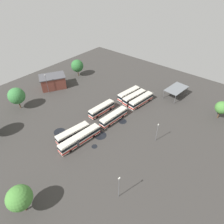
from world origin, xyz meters
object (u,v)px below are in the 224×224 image
Objects in this scene: bus_row1_slot0 at (114,117)px; bus_row0_slot0 at (80,139)px; maintenance_shelter at (176,89)px; lamp_post_far_corner at (119,187)px; bus_row0_slot1 at (73,133)px; lamp_post_by_building at (47,83)px; tree_east_edge at (17,96)px; tree_west_edge at (19,198)px; bus_row2_slot0 at (141,100)px; tree_south_edge at (222,108)px; depot_building at (53,82)px; bus_row1_slot2 at (102,109)px; tree_northeast at (77,66)px; bus_row2_slot1 at (134,97)px; bus_row2_slot2 at (129,94)px; lamp_post_mid_lot at (157,132)px.

bus_row0_slot0 is at bearing 174.90° from bus_row1_slot0.
lamp_post_far_corner reaches higher than maintenance_shelter.
bus_row0_slot1 is 1.33× the size of lamp_post_by_building.
tree_east_edge is at bearing 95.17° from bus_row0_slot1.
tree_west_edge is (-17.04, 15.21, 1.10)m from lamp_post_far_corner.
tree_south_edge reaches higher than bus_row2_slot0.
lamp_post_far_corner reaches higher than bus_row1_slot0.
lamp_post_far_corner is at bearing -111.95° from depot_building.
tree_east_edge reaches higher than bus_row0_slot1.
tree_northeast is at bearing 63.05° from bus_row1_slot2.
lamp_post_far_corner is (-23.38, -58.01, 1.48)m from depot_building.
tree_northeast is (20.58, 2.56, 0.42)m from lamp_post_by_building.
bus_row2_slot1 is 47.99m from tree_east_edge.
bus_row1_slot0 is at bearing 132.07° from tree_south_edge.
bus_row2_slot2 is at bearing 131.74° from maintenance_shelter.
bus_row0_slot0 is at bearing 165.67° from maintenance_shelter.
lamp_post_mid_lot is at bearing -89.63° from bus_row1_slot2.
tree_northeast is at bearing 45.59° from bus_row0_slot1.
maintenance_shelter is at bearing -4.62° from tree_west_edge.
depot_building reaches higher than bus_row0_slot1.
bus_row0_slot0 is at bearing -109.44° from lamp_post_by_building.
bus_row2_slot1 is at bearing 140.22° from maintenance_shelter.
tree_east_edge reaches higher than bus_row2_slot0.
depot_building is at bearing 68.05° from lamp_post_far_corner.
bus_row2_slot0 is 1.40× the size of tree_east_edge.
tree_south_edge is 0.85× the size of tree_northeast.
bus_row1_slot2 is at bearing 6.09° from bus_row0_slot1.
lamp_post_by_building reaches higher than tree_south_edge.
bus_row1_slot2 is at bearing -116.95° from tree_northeast.
bus_row0_slot0 is 1.24× the size of bus_row1_slot0.
tree_south_edge is 0.85× the size of tree_west_edge.
lamp_post_mid_lot is at bearing -86.90° from bus_row1_slot0.
maintenance_shelter is at bearing -73.97° from tree_northeast.
bus_row2_slot0 is at bearing 149.89° from maintenance_shelter.
tree_east_edge reaches higher than tree_northeast.
bus_row2_slot2 is (0.94, 6.94, -0.00)m from bus_row2_slot0.
bus_row2_slot2 is 1.38× the size of tree_northeast.
bus_row2_slot2 is 36.64m from depot_building.
tree_northeast reaches higher than lamp_post_far_corner.
bus_row2_slot0 is at bearing 111.69° from tree_south_edge.
bus_row2_slot0 is 1.13× the size of maintenance_shelter.
lamp_post_mid_lot reaches higher than bus_row2_slot0.
bus_row1_slot2 is (16.45, 1.76, -0.00)m from bus_row0_slot1.
bus_row1_slot0 is at bearing -91.28° from depot_building.
bus_row1_slot0 is 38.03m from depot_building.
bus_row2_slot0 is 7.00m from bus_row2_slot2.
tree_east_edge reaches higher than bus_row2_slot1.
depot_building is 56.91m from maintenance_shelter.
bus_row1_slot2 is 1.38× the size of tree_west_edge.
bus_row2_slot1 is at bearing -18.70° from bus_row1_slot2.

